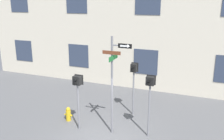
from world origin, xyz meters
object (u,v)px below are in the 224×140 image
at_px(pedestrian_signal_right, 150,90).
at_px(pedestrian_signal_left, 78,87).
at_px(pedestrian_signal_across, 134,75).
at_px(street_sign_pole, 114,78).
at_px(fire_hydrant, 68,114).

bearing_deg(pedestrian_signal_right, pedestrian_signal_left, -169.08).
xyz_separation_m(pedestrian_signal_left, pedestrian_signal_across, (1.78, 2.33, 0.09)).
xyz_separation_m(street_sign_pole, pedestrian_signal_across, (0.23, 2.06, -0.41)).
bearing_deg(pedestrian_signal_left, pedestrian_signal_across, 52.56).
relative_size(pedestrian_signal_left, fire_hydrant, 3.67).
distance_m(pedestrian_signal_across, fire_hydrant, 3.66).
height_order(pedestrian_signal_right, pedestrian_signal_across, same).
relative_size(pedestrian_signal_across, fire_hydrant, 3.91).
bearing_deg(pedestrian_signal_right, fire_hydrant, -179.27).
height_order(pedestrian_signal_across, fire_hydrant, pedestrian_signal_across).
bearing_deg(fire_hydrant, street_sign_pole, -6.12).
xyz_separation_m(pedestrian_signal_across, fire_hydrant, (-2.66, -1.80, -1.75)).
height_order(street_sign_pole, fire_hydrant, street_sign_pole).
distance_m(pedestrian_signal_left, fire_hydrant, 1.96).
height_order(street_sign_pole, pedestrian_signal_right, street_sign_pole).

